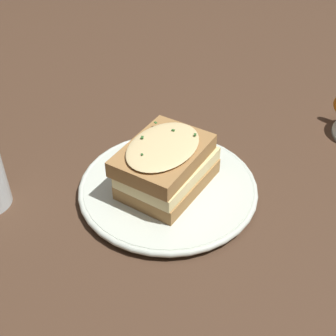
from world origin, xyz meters
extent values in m
plane|color=#473021|center=(0.00, 0.00, 0.00)|extent=(2.40, 2.40, 0.00)
cylinder|color=silver|center=(0.01, -0.02, 0.01)|extent=(0.25, 0.25, 0.02)
torus|color=silver|center=(0.01, -0.02, 0.01)|extent=(0.27, 0.27, 0.01)
cube|color=#A37542|center=(0.01, -0.02, 0.03)|extent=(0.16, 0.14, 0.02)
cube|color=#EFDB93|center=(0.01, -0.02, 0.05)|extent=(0.17, 0.14, 0.02)
cube|color=#A37542|center=(0.02, -0.02, 0.07)|extent=(0.17, 0.15, 0.02)
ellipsoid|color=beige|center=(0.02, -0.02, 0.09)|extent=(0.15, 0.13, 0.01)
cube|color=#2D6028|center=(0.04, -0.05, 0.09)|extent=(0.01, 0.01, 0.00)
cube|color=#2D6028|center=(-0.01, -0.04, 0.09)|extent=(0.01, 0.01, 0.00)
cube|color=#2D6028|center=(0.06, -0.02, 0.09)|extent=(0.00, 0.00, 0.00)
cube|color=#2D6028|center=(-0.03, -0.01, 0.09)|extent=(0.01, 0.01, 0.00)
cube|color=#2D6028|center=(0.00, -0.07, 0.09)|extent=(0.00, 0.00, 0.00)
camera|label=1|loc=(0.31, 0.41, 0.48)|focal=50.00mm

